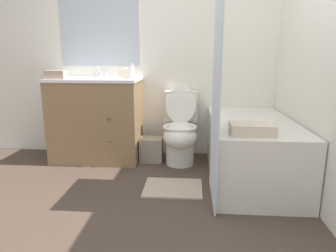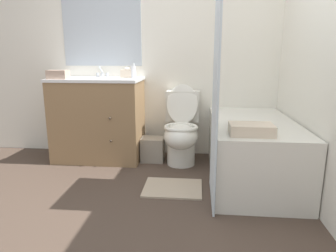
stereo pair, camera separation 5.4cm
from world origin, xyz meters
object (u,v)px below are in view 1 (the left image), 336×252
Objects in this scene: tissue_box at (125,73)px; soap_dispenser at (132,72)px; sink_faucet at (100,74)px; wastebasket at (151,149)px; bath_towel_folded at (252,129)px; bath_mat at (173,188)px; bathtub at (251,149)px; hand_towel_folded at (56,75)px; toilet at (180,131)px; vanity_cabinet at (97,119)px.

tissue_box is 0.09m from soap_dispenser.
sink_faucet is 0.55× the size of wastebasket.
tissue_box is at bearing 137.96° from bath_towel_folded.
tissue_box is at bearing 124.25° from bath_mat.
bath_mat is at bearing -156.90° from bathtub.
hand_towel_folded reaches higher than bathtub.
tissue_box is 0.61× the size of hand_towel_folded.
bathtub is at bearing 23.10° from bath_mat.
toilet is at bearing -5.86° from wastebasket.
toilet reaches higher than bath_mat.
hand_towel_folded reaches higher than bath_mat.
soap_dispenser is (-0.53, 0.14, 0.61)m from toilet.
wastebasket is at bearing -25.66° from tissue_box.
tissue_box is (-1.28, 0.54, 0.66)m from bathtub.
toilet is 1.66× the size of bath_mat.
bath_mat is at bearing -93.00° from toilet.
sink_faucet reaches higher than bath_towel_folded.
wastebasket is (0.60, -0.22, -0.80)m from sink_faucet.
bathtub reaches higher than bath_mat.
sink_faucet is 0.45× the size of bath_towel_folded.
soap_dispenser is at bearing -24.88° from tissue_box.
bathtub is 1.47m from soap_dispenser.
hand_towel_folded reaches higher than toilet.
toilet is 0.82m from soap_dispenser.
wastebasket is 0.87m from tissue_box.
bathtub is (1.58, -0.62, -0.65)m from sink_faucet.
hand_towel_folded is at bearing -151.17° from vanity_cabinet.
soap_dispenser is at bearing 19.94° from hand_towel_folded.
wastebasket is 1.29× the size of hand_towel_folded.
sink_faucet is (-0.00, 0.20, 0.47)m from vanity_cabinet.
sink_faucet is 0.51m from hand_towel_folded.
bathtub is 0.81m from bath_mat.
vanity_cabinet is 0.51m from sink_faucet.
wastebasket is 0.81× the size of bath_towel_folded.
bath_towel_folded is (1.47, -0.94, 0.14)m from vanity_cabinet.
vanity_cabinet is 1.65m from bathtub.
sink_faucet reaches higher than bath_mat.
tissue_box reaches higher than bathtub.
bath_mat is (-0.70, -0.30, -0.27)m from bathtub.
wastebasket is at bearing 9.56° from hand_towel_folded.
sink_faucet reaches higher than wastebasket.
soap_dispenser is at bearing 165.53° from toilet.
wastebasket is 0.76m from bath_mat.
sink_faucet reaches higher than bathtub.
tissue_box reaches higher than bath_towel_folded.
tissue_box is 0.80× the size of soap_dispenser.
wastebasket is 2.12× the size of tissue_box.
bathtub is 2.78× the size of bath_mat.
toilet is 1.07m from bath_towel_folded.
vanity_cabinet reaches higher than toilet.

